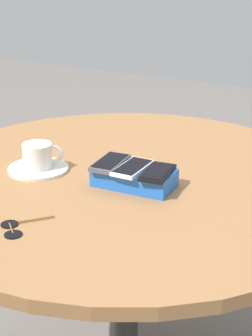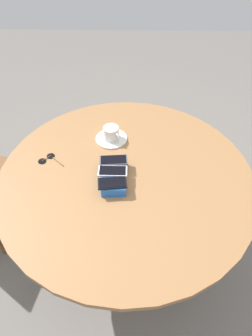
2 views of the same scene
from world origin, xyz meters
The scene contains 8 objects.
round_table centered at (0.00, 0.00, 0.65)m, with size 1.15×1.15×0.73m.
phone_box centered at (-0.05, 0.05, 0.75)m, with size 0.20×0.11×0.05m.
phone_black centered at (-0.12, 0.05, 0.78)m, with size 0.07×0.13×0.01m.
phone_white centered at (-0.05, 0.06, 0.78)m, with size 0.06×0.13×0.01m.
phone_gray centered at (0.02, 0.06, 0.78)m, with size 0.07×0.13×0.01m.
saucer centered at (0.22, 0.08, 0.73)m, with size 0.16×0.16×0.01m, color silver.
coffee_cup centered at (0.22, 0.08, 0.77)m, with size 0.09×0.09×0.07m.
sunglasses centered at (0.07, 0.37, 0.73)m, with size 0.09×0.13×0.01m.
Camera 1 is at (-0.64, 1.19, 1.30)m, focal length 60.00 mm.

